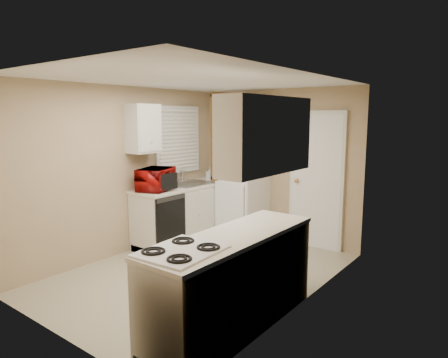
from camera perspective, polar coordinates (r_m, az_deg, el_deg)
The scene contains 19 objects.
floor at distance 5.23m, azimuth -3.42°, elevation -13.23°, with size 3.80×3.80×0.00m, color beige.
ceiling at distance 4.87m, azimuth -3.68°, elevation 13.95°, with size 3.80×3.80×0.00m, color white.
wall_left at distance 5.91m, azimuth -13.86°, elevation 1.15°, with size 3.80×3.80×0.00m, color tan.
wall_right at distance 4.14m, azimuth 11.27°, elevation -1.97°, with size 3.80×3.80×0.00m, color tan.
wall_back at distance 6.45m, azimuth 7.57°, elevation 1.96°, with size 2.80×2.80×0.00m, color tan.
wall_front at distance 3.71m, azimuth -23.14°, elevation -3.76°, with size 2.80×2.80×0.00m, color tan.
left_counter at distance 6.44m, azimuth -5.65°, elevation -4.82°, with size 0.60×1.80×0.90m, color silver.
dishwasher at distance 5.81m, azimuth -7.61°, elevation -5.94°, with size 0.03×0.58×0.72m, color black.
sink at distance 6.46m, azimuth -4.80°, elevation -1.04°, with size 0.54×0.74×0.16m, color gray.
microwave at distance 5.93m, azimuth -9.69°, elevation -0.16°, with size 0.33×0.59×0.39m, color #860706.
soap_bottle at distance 6.87m, azimuth -2.07°, elevation 0.77°, with size 0.09×0.10×0.21m, color silver.
window_blinds at distance 6.55m, azimuth -6.58°, elevation 5.59°, with size 0.10×0.98×1.08m, color silver.
upper_cabinet_left at distance 5.89m, azimuth -11.48°, elevation 7.06°, with size 0.30×0.45×0.70m, color silver.
refrigerator at distance 6.51m, azimuth 2.73°, elevation -1.51°, with size 0.66×0.64×1.59m, color white.
cabinet_over_fridge at distance 6.49m, azimuth 3.94°, elevation 9.13°, with size 0.70×0.30×0.40m, color silver.
interior_door at distance 6.13m, azimuth 13.03°, elevation -0.26°, with size 0.86×0.06×2.08m, color white.
right_counter at distance 3.85m, azimuth 1.31°, elevation -14.34°, with size 0.60×2.00×0.90m, color silver.
stove at distance 3.45m, azimuth -5.97°, elevation -18.13°, with size 0.53×0.66×0.80m, color white.
upper_cabinet_right at distance 3.71m, azimuth 6.02°, elevation 6.25°, with size 0.30×1.20×0.70m, color silver.
Camera 1 is at (3.18, -3.66, 1.96)m, focal length 32.00 mm.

